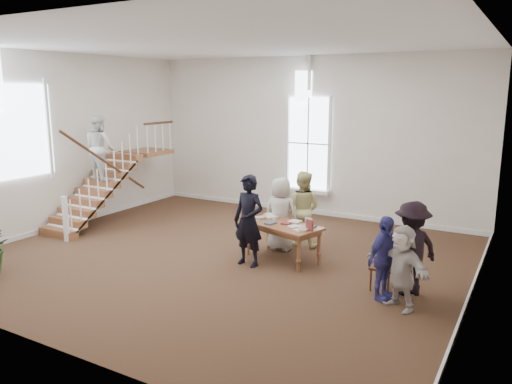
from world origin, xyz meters
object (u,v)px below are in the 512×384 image
Objects in this scene: elderly_woman at (281,214)px; woman_cluster_a at (384,258)px; side_chair at (384,262)px; police_officer at (249,221)px; woman_cluster_b at (411,249)px; library_table at (283,228)px; woman_cluster_c at (402,267)px; person_yellow at (302,209)px.

elderly_woman reaches higher than woman_cluster_a.
woman_cluster_a is at bearing -74.54° from side_chair.
police_officer reaches higher than woman_cluster_b.
woman_cluster_c is (2.80, -1.20, 0.02)m from library_table.
woman_cluster_c is at bearing 135.89° from person_yellow.
elderly_woman is at bearing -73.06° from woman_cluster_b.
woman_cluster_a is at bearing -0.92° from woman_cluster_b.
elderly_woman is 1.17× the size of woman_cluster_c.
woman_cluster_b is at bearing 5.09° from library_table.
police_officer is 1.33× the size of woman_cluster_c.
side_chair reaches higher than library_table.
police_officer is 3.24m from woman_cluster_b.
person_yellow is 3.66m from woman_cluster_c.
police_officer reaches higher than side_chair.
elderly_woman reaches higher than woman_cluster_c.
woman_cluster_c is at bearing -7.00° from library_table.
person_yellow is (0.30, 0.50, 0.05)m from elderly_woman.
woman_cluster_b reaches higher than woman_cluster_c.
person_yellow is at bearing -122.54° from elderly_woman.
library_table is 1.23× the size of woman_cluster_a.
person_yellow reaches higher than woman_cluster_a.
library_table is 2.40m from side_chair.
woman_cluster_a is 1.62× the size of side_chair.
person_yellow is 2.90m from side_chair.
person_yellow is 1.18× the size of woman_cluster_a.
woman_cluster_c is (2.84, -2.30, -0.16)m from person_yellow.
woman_cluster_b is (2.80, -0.55, 0.15)m from library_table.
woman_cluster_a is at bearing -6.02° from library_table.
woman_cluster_c is at bearing -102.67° from woman_cluster_a.
woman_cluster_b is (2.84, -1.65, -0.03)m from person_yellow.
elderly_woman is 3.22m from woman_cluster_a.
police_officer is 1.08× the size of person_yellow.
elderly_woman is at bearing 159.72° from side_chair.
side_chair is at bearing -57.02° from woman_cluster_b.
woman_cluster_a reaches higher than library_table.
woman_cluster_b is at bearing 120.95° from woman_cluster_c.
police_officer is at bearing 71.96° from person_yellow.
elderly_woman is at bearing 77.30° from woman_cluster_a.
woman_cluster_b is 1.19× the size of woman_cluster_c.
side_chair is (-0.46, 0.03, -0.34)m from woman_cluster_b.
police_officer reaches higher than woman_cluster_a.
library_table is at bearing 61.25° from police_officer.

